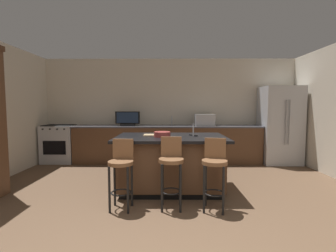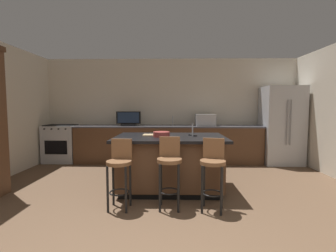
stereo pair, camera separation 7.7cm
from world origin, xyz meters
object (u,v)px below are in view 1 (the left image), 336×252
at_px(tv_monitor, 128,119).
at_px(cell_phone, 162,135).
at_px(microwave, 204,120).
at_px(bar_stool_right, 215,168).
at_px(fruit_bowl, 162,134).
at_px(tv_remote, 193,135).
at_px(cutting_board, 152,135).
at_px(bar_stool_left, 121,168).
at_px(refrigerator, 280,125).
at_px(range_oven, 60,144).
at_px(kitchen_island, 171,162).
at_px(bar_stool_center, 171,166).

bearing_deg(tv_monitor, cell_phone, -63.58).
xyz_separation_m(microwave, bar_stool_right, (-0.27, -2.82, -0.49)).
relative_size(bar_stool_right, fruit_bowl, 3.58).
xyz_separation_m(tv_remote, cutting_board, (-0.70, 0.03, -0.00)).
distance_m(bar_stool_left, cell_phone, 1.12).
xyz_separation_m(fruit_bowl, cutting_board, (-0.18, 0.18, -0.03)).
relative_size(refrigerator, fruit_bowl, 6.99).
bearing_deg(cell_phone, range_oven, 140.19).
relative_size(range_oven, bar_stool_right, 0.98).
height_order(kitchen_island, bar_stool_center, bar_stool_center).
height_order(refrigerator, microwave, refrigerator).
height_order(refrigerator, cell_phone, refrigerator).
height_order(bar_stool_right, fruit_bowl, fruit_bowl).
distance_m(microwave, tv_monitor, 1.91).
xyz_separation_m(microwave, fruit_bowl, (-0.99, -2.11, -0.12)).
distance_m(refrigerator, fruit_bowl, 3.49).
xyz_separation_m(range_oven, microwave, (3.63, 0.00, 0.60)).
relative_size(microwave, cell_phone, 3.20).
distance_m(microwave, fruit_bowl, 2.33).
xyz_separation_m(range_oven, tv_monitor, (1.72, -0.05, 0.62)).
bearing_deg(tv_remote, range_oven, 111.02).
distance_m(kitchen_island, tv_monitor, 2.32).
bearing_deg(bar_stool_right, microwave, 97.75).
bearing_deg(fruit_bowl, kitchen_island, 29.88).
distance_m(range_oven, bar_stool_left, 3.49).
distance_m(range_oven, microwave, 3.67).
xyz_separation_m(refrigerator, microwave, (-1.84, 0.06, 0.12)).
bearing_deg(bar_stool_right, kitchen_island, 139.31).
bearing_deg(bar_stool_left, range_oven, 130.29).
height_order(bar_stool_right, cutting_board, bar_stool_right).
xyz_separation_m(range_oven, cell_phone, (2.62, -1.87, 0.44)).
height_order(refrigerator, fruit_bowl, refrigerator).
xyz_separation_m(cell_phone, cutting_board, (-0.17, -0.05, 0.01)).
distance_m(microwave, cutting_board, 2.26).
xyz_separation_m(kitchen_island, refrigerator, (2.69, 1.96, 0.48)).
bearing_deg(tv_monitor, tv_remote, -53.02).
bearing_deg(kitchen_island, refrigerator, 36.06).
bearing_deg(fruit_bowl, tv_monitor, 114.00).
xyz_separation_m(range_oven, cutting_board, (2.45, -1.93, 0.44)).
bearing_deg(bar_stool_right, fruit_bowl, 148.48).
bearing_deg(tv_monitor, range_oven, 178.31).
height_order(bar_stool_center, bar_stool_right, bar_stool_center).
bearing_deg(tv_remote, bar_stool_right, -113.89).
distance_m(kitchen_island, bar_stool_left, 1.03).
height_order(bar_stool_left, fruit_bowl, fruit_bowl).
bearing_deg(cutting_board, microwave, 58.69).
height_order(kitchen_island, bar_stool_right, bar_stool_right).
distance_m(refrigerator, cell_phone, 3.37).
xyz_separation_m(refrigerator, bar_stool_left, (-3.37, -2.73, -0.38)).
height_order(kitchen_island, bar_stool_left, bar_stool_left).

